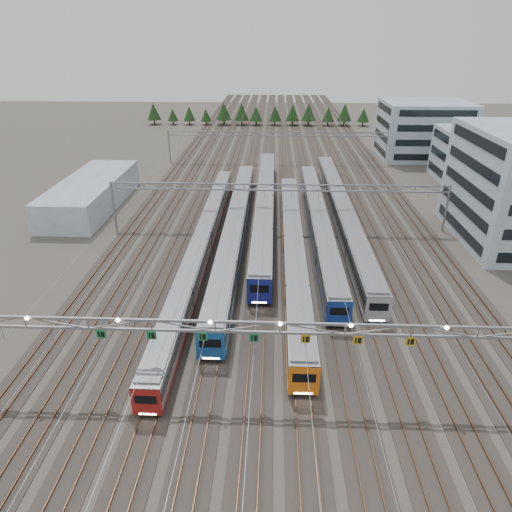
{
  "coord_description": "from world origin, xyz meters",
  "views": [
    {
      "loc": [
        -0.78,
        -32.62,
        30.11
      ],
      "look_at": [
        -2.94,
        21.83,
        3.5
      ],
      "focal_mm": 32.0,
      "sensor_mm": 36.0,
      "label": 1
    }
  ],
  "objects_px": {
    "train_f": "(342,211)",
    "gantry_far": "(277,137)",
    "west_shed": "(92,193)",
    "train_b": "(236,227)",
    "train_d": "(293,246)",
    "depot_bldg_mid": "(473,156)",
    "train_e": "(318,221)",
    "depot_bldg_north": "(424,130)",
    "gantry_near": "(279,331)",
    "gantry_mid": "(278,193)",
    "train_c": "(265,204)",
    "train_a": "(203,242)"
  },
  "relations": [
    {
      "from": "train_f",
      "to": "gantry_mid",
      "type": "relative_size",
      "value": 1.13
    },
    {
      "from": "train_b",
      "to": "depot_bldg_mid",
      "type": "xyz_separation_m",
      "value": [
        50.22,
        35.06,
        3.45
      ]
    },
    {
      "from": "train_a",
      "to": "train_d",
      "type": "xyz_separation_m",
      "value": [
        13.5,
        -1.51,
        0.17
      ]
    },
    {
      "from": "train_a",
      "to": "train_b",
      "type": "relative_size",
      "value": 1.07
    },
    {
      "from": "train_b",
      "to": "gantry_near",
      "type": "bearing_deg",
      "value": -79.19
    },
    {
      "from": "train_b",
      "to": "gantry_mid",
      "type": "relative_size",
      "value": 1.11
    },
    {
      "from": "train_c",
      "to": "gantry_far",
      "type": "xyz_separation_m",
      "value": [
        2.25,
        39.23,
        4.13
      ]
    },
    {
      "from": "train_f",
      "to": "depot_bldg_north",
      "type": "bearing_deg",
      "value": 60.83
    },
    {
      "from": "train_d",
      "to": "depot_bldg_mid",
      "type": "relative_size",
      "value": 3.63
    },
    {
      "from": "train_b",
      "to": "train_d",
      "type": "height_order",
      "value": "train_b"
    },
    {
      "from": "gantry_near",
      "to": "gantry_far",
      "type": "relative_size",
      "value": 1.0
    },
    {
      "from": "train_a",
      "to": "depot_bldg_north",
      "type": "distance_m",
      "value": 80.73
    },
    {
      "from": "train_b",
      "to": "train_e",
      "type": "height_order",
      "value": "train_b"
    },
    {
      "from": "train_b",
      "to": "train_f",
      "type": "distance_m",
      "value": 19.74
    },
    {
      "from": "train_a",
      "to": "west_shed",
      "type": "relative_size",
      "value": 2.24
    },
    {
      "from": "gantry_far",
      "to": "depot_bldg_north",
      "type": "height_order",
      "value": "depot_bldg_north"
    },
    {
      "from": "train_d",
      "to": "train_e",
      "type": "distance_m",
      "value": 11.25
    },
    {
      "from": "train_a",
      "to": "train_d",
      "type": "relative_size",
      "value": 1.15
    },
    {
      "from": "train_c",
      "to": "gantry_far",
      "type": "relative_size",
      "value": 1.11
    },
    {
      "from": "gantry_near",
      "to": "gantry_mid",
      "type": "relative_size",
      "value": 1.0
    },
    {
      "from": "depot_bldg_north",
      "to": "west_shed",
      "type": "distance_m",
      "value": 86.09
    },
    {
      "from": "train_a",
      "to": "depot_bldg_mid",
      "type": "bearing_deg",
      "value": 36.41
    },
    {
      "from": "train_f",
      "to": "west_shed",
      "type": "relative_size",
      "value": 2.13
    },
    {
      "from": "gantry_far",
      "to": "depot_bldg_mid",
      "type": "relative_size",
      "value": 3.52
    },
    {
      "from": "train_c",
      "to": "train_f",
      "type": "distance_m",
      "value": 13.77
    },
    {
      "from": "gantry_far",
      "to": "west_shed",
      "type": "xyz_separation_m",
      "value": [
        -35.65,
        -35.04,
        -3.78
      ]
    },
    {
      "from": "train_a",
      "to": "train_e",
      "type": "bearing_deg",
      "value": 26.05
    },
    {
      "from": "train_b",
      "to": "train_f",
      "type": "relative_size",
      "value": 0.98
    },
    {
      "from": "train_b",
      "to": "train_e",
      "type": "bearing_deg",
      "value": 14.52
    },
    {
      "from": "train_d",
      "to": "depot_bldg_north",
      "type": "bearing_deg",
      "value": 60.37
    },
    {
      "from": "gantry_near",
      "to": "gantry_far",
      "type": "bearing_deg",
      "value": 89.97
    },
    {
      "from": "gantry_mid",
      "to": "train_d",
      "type": "bearing_deg",
      "value": -79.24
    },
    {
      "from": "gantry_near",
      "to": "depot_bldg_north",
      "type": "height_order",
      "value": "depot_bldg_north"
    },
    {
      "from": "train_d",
      "to": "gantry_mid",
      "type": "bearing_deg",
      "value": 100.76
    },
    {
      "from": "gantry_mid",
      "to": "gantry_far",
      "type": "height_order",
      "value": "same"
    },
    {
      "from": "train_d",
      "to": "gantry_near",
      "type": "relative_size",
      "value": 1.03
    },
    {
      "from": "train_c",
      "to": "west_shed",
      "type": "relative_size",
      "value": 2.09
    },
    {
      "from": "west_shed",
      "to": "gantry_mid",
      "type": "bearing_deg",
      "value": -15.6
    },
    {
      "from": "train_a",
      "to": "train_e",
      "type": "relative_size",
      "value": 1.18
    },
    {
      "from": "train_c",
      "to": "train_d",
      "type": "distance_m",
      "value": 18.17
    },
    {
      "from": "train_f",
      "to": "train_b",
      "type": "bearing_deg",
      "value": -155.79
    },
    {
      "from": "train_a",
      "to": "gantry_far",
      "type": "xyz_separation_m",
      "value": [
        11.25,
        55.33,
        4.44
      ]
    },
    {
      "from": "gantry_mid",
      "to": "depot_bldg_north",
      "type": "height_order",
      "value": "depot_bldg_north"
    },
    {
      "from": "train_e",
      "to": "depot_bldg_north",
      "type": "relative_size",
      "value": 2.58
    },
    {
      "from": "gantry_far",
      "to": "west_shed",
      "type": "height_order",
      "value": "gantry_far"
    },
    {
      "from": "gantry_mid",
      "to": "train_a",
      "type": "bearing_deg",
      "value": -137.45
    },
    {
      "from": "gantry_near",
      "to": "depot_bldg_mid",
      "type": "distance_m",
      "value": 82.57
    },
    {
      "from": "train_a",
      "to": "gantry_mid",
      "type": "xyz_separation_m",
      "value": [
        11.25,
        10.33,
        4.44
      ]
    },
    {
      "from": "train_f",
      "to": "gantry_far",
      "type": "relative_size",
      "value": 1.13
    },
    {
      "from": "train_e",
      "to": "gantry_mid",
      "type": "bearing_deg",
      "value": 167.24
    }
  ]
}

